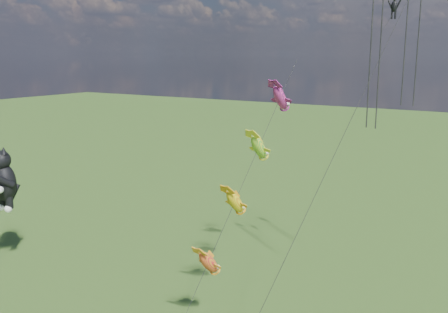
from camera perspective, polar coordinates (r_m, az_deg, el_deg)
The scene contains 3 objects.
cat_kite_rig at distance 44.08m, azimuth -24.14°, elevation -2.39°, with size 2.46×4.17×10.42m.
fish_windsock_rig at distance 33.61m, azimuth 2.62°, elevation -2.08°, with size 1.33×15.95×17.25m.
parafoil_rig at distance 33.75m, azimuth 18.46°, elevation 13.87°, with size 5.73×16.99×22.35m.
Camera 1 is at (29.75, -16.14, 17.63)m, focal length 40.00 mm.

